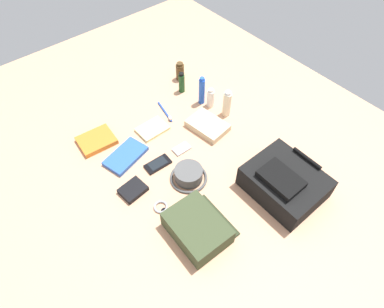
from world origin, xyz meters
TOP-DOWN VIEW (x-y plane):
  - ground_plane at (0.00, 0.00)m, footprint 2.64×2.02m
  - backpack at (0.39, 0.19)m, footprint 0.32×0.27m
  - toiletry_pouch at (0.31, -0.22)m, footprint 0.25×0.24m
  - bucket_hat at (0.08, -0.08)m, footprint 0.17×0.17m
  - cologne_bottle at (-0.51, 0.34)m, footprint 0.05×0.05m
  - shampoo_bottle at (-0.42, 0.27)m, footprint 0.03×0.03m
  - deodorant_spray at (-0.27, 0.30)m, footprint 0.03×0.03m
  - toothpaste_tube at (-0.22, 0.32)m, footprint 0.04×0.04m
  - lotion_bottle at (-0.12, 0.34)m, footprint 0.04×0.04m
  - paperback_novel at (-0.39, -0.30)m, footprint 0.16×0.18m
  - travel_guidebook at (-0.21, -0.24)m, footprint 0.17×0.23m
  - cell_phone at (-0.08, -0.15)m, footprint 0.07×0.13m
  - media_player at (-0.08, 0.00)m, footprint 0.05×0.08m
  - wristwatch at (0.12, -0.27)m, footprint 0.07×0.06m
  - toothbrush at (-0.33, 0.09)m, footprint 0.17×0.04m
  - wallet at (-0.03, -0.32)m, footprint 0.10×0.12m
  - notepad at (-0.28, -0.03)m, footprint 0.11×0.15m
  - folded_towel at (-0.11, 0.19)m, footprint 0.22×0.17m

SIDE VIEW (x-z plane):
  - ground_plane at x=0.00m, z-range -0.02..0.00m
  - media_player at x=-0.08m, z-range 0.00..0.01m
  - wristwatch at x=0.12m, z-range 0.00..0.01m
  - cell_phone at x=-0.08m, z-range 0.00..0.01m
  - toothbrush at x=-0.33m, z-range 0.00..0.02m
  - notepad at x=-0.28m, z-range 0.00..0.02m
  - travel_guidebook at x=-0.21m, z-range 0.00..0.02m
  - paperback_novel at x=-0.39m, z-range 0.00..0.02m
  - wallet at x=-0.03m, z-range 0.00..0.02m
  - folded_towel at x=-0.11m, z-range 0.00..0.04m
  - bucket_hat at x=0.08m, z-range 0.00..0.06m
  - toiletry_pouch at x=0.31m, z-range 0.00..0.09m
  - cologne_bottle at x=-0.51m, z-range 0.00..0.11m
  - toothpaste_tube at x=-0.22m, z-range 0.00..0.11m
  - shampoo_bottle at x=-0.42m, z-range 0.00..0.12m
  - backpack at x=0.39m, z-range -0.01..0.13m
  - lotion_bottle at x=-0.12m, z-range 0.00..0.15m
  - deodorant_spray at x=-0.27m, z-range 0.00..0.17m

